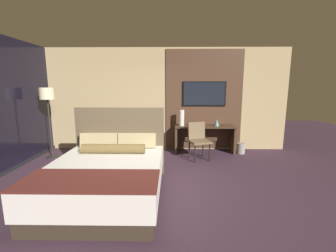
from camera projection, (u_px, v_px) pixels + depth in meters
ground_plane at (147, 189)px, 3.93m from camera, size 16.00×16.00×0.00m
wall_back_tv_panel at (162, 100)px, 6.23m from camera, size 7.20×0.09×2.80m
bed at (108, 175)px, 3.66m from camera, size 1.76×2.15×1.36m
desk at (204, 134)px, 6.09m from camera, size 1.60×0.54×0.73m
tv at (204, 94)px, 6.11m from camera, size 1.18×0.04×0.66m
desk_chair at (198, 137)px, 5.50m from camera, size 0.58×0.58×0.90m
floor_lamp at (47, 99)px, 5.42m from camera, size 0.34×0.34×1.74m
vase_tall at (182, 118)px, 5.95m from camera, size 0.13×0.13×0.42m
vase_short at (217, 123)px, 5.94m from camera, size 0.15×0.15×0.18m
book at (201, 125)px, 6.00m from camera, size 0.26×0.22×0.03m
waste_bin at (241, 148)px, 5.99m from camera, size 0.22×0.22×0.28m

